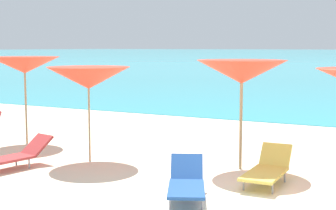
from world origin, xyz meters
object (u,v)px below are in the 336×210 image
(lounge_chair_1, at_px, (186,182))
(lounge_chair_9, at_px, (14,155))
(umbrella_3, at_px, (88,78))
(umbrella_4, at_px, (242,72))
(lounge_chair_3, at_px, (268,169))
(umbrella_2, at_px, (25,65))

(lounge_chair_1, height_order, lounge_chair_9, lounge_chair_1)
(umbrella_3, bearing_deg, umbrella_4, 15.65)
(umbrella_4, distance_m, lounge_chair_9, 4.86)
(lounge_chair_3, bearing_deg, lounge_chair_9, -166.64)
(umbrella_2, bearing_deg, lounge_chair_9, -51.60)
(umbrella_3, distance_m, lounge_chair_1, 3.71)
(umbrella_2, height_order, umbrella_4, umbrella_2)
(umbrella_2, distance_m, umbrella_4, 5.75)
(lounge_chair_1, relative_size, lounge_chair_9, 0.87)
(lounge_chair_1, xyz_separation_m, lounge_chair_9, (-3.98, 0.24, -0.01))
(umbrella_2, bearing_deg, lounge_chair_3, -7.70)
(umbrella_2, distance_m, lounge_chair_1, 6.41)
(lounge_chair_3, bearing_deg, umbrella_4, 132.66)
(umbrella_4, height_order, lounge_chair_1, umbrella_4)
(umbrella_2, xyz_separation_m, umbrella_3, (2.65, -0.90, -0.20))
(umbrella_3, xyz_separation_m, lounge_chair_1, (3.04, -1.50, -1.51))
(umbrella_4, bearing_deg, umbrella_2, 179.63)
(umbrella_4, distance_m, lounge_chair_1, 2.90)
(umbrella_2, bearing_deg, lounge_chair_1, -22.89)
(umbrella_4, bearing_deg, lounge_chair_1, -91.33)
(umbrella_2, bearing_deg, umbrella_3, -18.80)
(umbrella_3, height_order, lounge_chair_1, umbrella_3)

